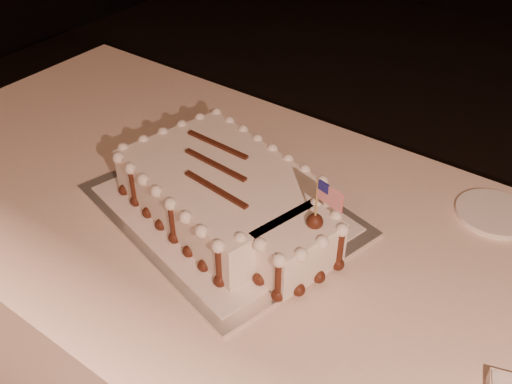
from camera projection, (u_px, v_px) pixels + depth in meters
The scene contains 4 objects.
cake_board at pixel (223, 210), 1.10m from camera, with size 0.49×0.37×0.01m, color silver.
doily at pixel (223, 208), 1.09m from camera, with size 0.44×0.33×0.00m, color white.
sheet_cake at pixel (230, 196), 1.05m from camera, with size 0.48×0.34×0.18m.
side_plate at pixel (494, 213), 1.09m from camera, with size 0.14×0.14×0.01m, color white.
Camera 1 is at (0.15, -0.06, 1.45)m, focal length 40.00 mm.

